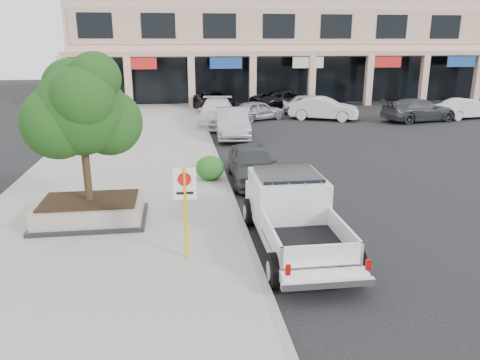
# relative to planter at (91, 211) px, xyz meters

# --- Properties ---
(ground) EXTENTS (120.00, 120.00, 0.00)m
(ground) POSITION_rel_planter_xyz_m (5.95, -1.87, -0.48)
(ground) COLOR black
(ground) RESTS_ON ground
(sidewalk) EXTENTS (8.00, 52.00, 0.15)m
(sidewalk) POSITION_rel_planter_xyz_m (0.45, 4.13, -0.40)
(sidewalk) COLOR gray
(sidewalk) RESTS_ON ground
(curb) EXTENTS (0.20, 52.00, 0.15)m
(curb) POSITION_rel_planter_xyz_m (4.40, 4.13, -0.40)
(curb) COLOR gray
(curb) RESTS_ON ground
(strip_mall) EXTENTS (40.55, 12.43, 9.50)m
(strip_mall) POSITION_rel_planter_xyz_m (13.95, 32.06, 4.27)
(strip_mall) COLOR #D0A292
(strip_mall) RESTS_ON ground
(planter) EXTENTS (3.20, 2.20, 0.68)m
(planter) POSITION_rel_planter_xyz_m (0.00, 0.00, 0.00)
(planter) COLOR black
(planter) RESTS_ON sidewalk
(planter_tree) EXTENTS (2.90, 2.55, 4.00)m
(planter_tree) POSITION_rel_planter_xyz_m (0.13, 0.15, 2.94)
(planter_tree) COLOR black
(planter_tree) RESTS_ON planter
(no_parking_sign) EXTENTS (0.55, 0.09, 2.30)m
(no_parking_sign) POSITION_rel_planter_xyz_m (2.75, -2.84, 1.16)
(no_parking_sign) COLOR #DCBC0B
(no_parking_sign) RESTS_ON sidewalk
(hedge) EXTENTS (1.10, 0.99, 0.93)m
(hedge) POSITION_rel_planter_xyz_m (3.82, 3.83, 0.14)
(hedge) COLOR #154C16
(hedge) RESTS_ON sidewalk
(pickup_truck) EXTENTS (2.15, 5.76, 1.81)m
(pickup_truck) POSITION_rel_planter_xyz_m (5.60, -2.37, 0.43)
(pickup_truck) COLOR white
(pickup_truck) RESTS_ON ground
(curb_car_a) EXTENTS (1.82, 4.30, 1.45)m
(curb_car_a) POSITION_rel_planter_xyz_m (5.46, 3.88, 0.25)
(curb_car_a) COLOR #313436
(curb_car_a) RESTS_ON ground
(curb_car_b) EXTENTS (1.98, 5.08, 1.65)m
(curb_car_b) POSITION_rel_planter_xyz_m (5.73, 12.68, 0.35)
(curb_car_b) COLOR #96989D
(curb_car_b) RESTS_ON ground
(curb_car_c) EXTENTS (2.97, 5.99, 1.67)m
(curb_car_c) POSITION_rel_planter_xyz_m (5.21, 16.63, 0.36)
(curb_car_c) COLOR silver
(curb_car_c) RESTS_ON ground
(curb_car_d) EXTENTS (3.32, 6.07, 1.61)m
(curb_car_d) POSITION_rel_planter_xyz_m (5.59, 22.43, 0.33)
(curb_car_d) COLOR black
(curb_car_d) RESTS_ON ground
(lot_car_a) EXTENTS (4.29, 3.10, 1.36)m
(lot_car_a) POSITION_rel_planter_xyz_m (8.24, 18.55, 0.20)
(lot_car_a) COLOR #919398
(lot_car_a) RESTS_ON ground
(lot_car_b) EXTENTS (4.99, 3.42, 1.56)m
(lot_car_b) POSITION_rel_planter_xyz_m (12.81, 18.06, 0.30)
(lot_car_b) COLOR silver
(lot_car_b) RESTS_ON ground
(lot_car_c) EXTENTS (5.61, 3.13, 1.54)m
(lot_car_c) POSITION_rel_planter_xyz_m (19.05, 16.52, 0.29)
(lot_car_c) COLOR #313336
(lot_car_c) RESTS_ON ground
(lot_car_d) EXTENTS (6.45, 4.49, 1.64)m
(lot_car_d) POSITION_rel_planter_xyz_m (11.35, 22.70, 0.34)
(lot_car_d) COLOR black
(lot_car_d) RESTS_ON ground
(lot_car_e) EXTENTS (4.71, 2.81, 1.50)m
(lot_car_e) POSITION_rel_planter_xyz_m (12.66, 20.61, 0.28)
(lot_car_e) COLOR #AEB0B6
(lot_car_e) RESTS_ON ground
(lot_car_f) EXTENTS (4.49, 2.33, 1.41)m
(lot_car_f) POSITION_rel_planter_xyz_m (22.98, 17.20, 0.23)
(lot_car_f) COLOR silver
(lot_car_f) RESTS_ON ground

